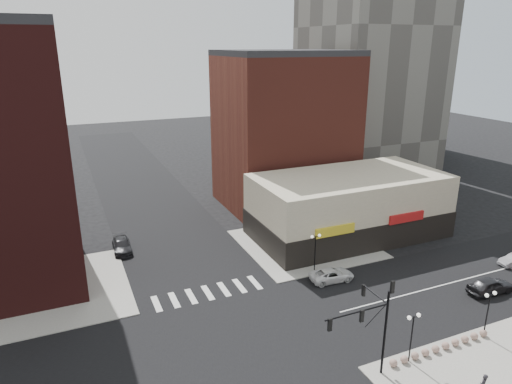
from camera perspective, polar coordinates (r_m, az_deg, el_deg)
ground at (r=40.18m, az=-2.14°, el=-17.90°), size 240.00×240.00×0.00m
road_ew at (r=40.17m, az=-2.14°, el=-17.89°), size 200.00×14.00×0.02m
road_ns at (r=40.17m, az=-2.14°, el=-17.89°), size 14.00×200.00×0.02m
sidewalk_nw at (r=50.73m, az=-24.37°, el=-11.35°), size 15.00×15.00×0.12m
sidewalk_ne at (r=57.03m, az=6.14°, el=-6.44°), size 15.00×15.00×0.12m
building_ne_midrise at (r=68.45m, az=3.53°, el=7.39°), size 18.00×15.00×22.00m
building_ne_row at (r=59.49m, az=11.47°, el=-2.28°), size 24.20×12.20×8.00m
traffic_signal at (r=34.82m, az=14.34°, el=-14.90°), size 5.59×3.09×7.77m
street_lamp_se_a at (r=37.77m, az=19.01°, el=-15.55°), size 1.22×0.32×4.16m
street_lamp_se_b at (r=43.05m, az=27.13°, el=-12.25°), size 1.22×0.32×4.16m
street_lamp_ne at (r=49.45m, az=7.45°, el=-6.36°), size 1.22×0.32×4.16m
bollard_row at (r=41.32m, az=22.08°, el=-17.54°), size 10.06×0.61×0.61m
white_suv at (r=48.91m, az=9.46°, el=-10.19°), size 4.87×2.53×1.31m
dark_sedan_east at (r=51.51m, az=27.23°, el=-10.36°), size 4.88×2.10×1.64m
dark_sedan_north at (r=56.95m, az=-16.42°, el=-6.41°), size 2.22×5.11×1.46m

